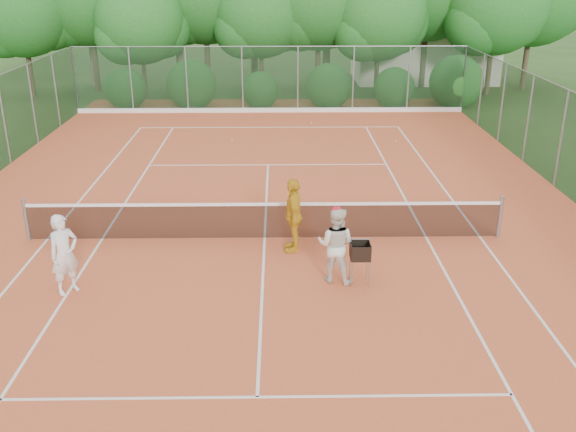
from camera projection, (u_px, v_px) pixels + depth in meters
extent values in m
plane|color=#264619|center=(265.00, 239.00, 16.25)|extent=(120.00, 120.00, 0.00)
cube|color=#D45B30|center=(265.00, 239.00, 16.24)|extent=(18.00, 36.00, 0.02)
cube|color=beige|center=(423.00, 54.00, 38.16)|extent=(8.00, 5.00, 3.00)
cylinder|color=gray|center=(26.00, 220.00, 15.95)|extent=(0.10, 0.10, 1.10)
cylinder|color=gray|center=(500.00, 217.00, 16.13)|extent=(0.10, 0.10, 1.10)
cube|color=black|center=(264.00, 222.00, 16.07)|extent=(11.87, 0.03, 0.86)
cube|color=white|center=(264.00, 204.00, 15.90)|extent=(11.87, 0.04, 0.07)
imported|color=silver|center=(64.00, 254.00, 13.30)|extent=(0.74, 0.74, 1.74)
imported|color=silver|center=(336.00, 245.00, 13.78)|extent=(0.99, 0.88, 1.70)
ellipsoid|color=red|center=(337.00, 210.00, 13.48)|extent=(0.22, 0.22, 0.14)
imported|color=gold|center=(293.00, 215.00, 15.26)|extent=(0.46, 1.07, 1.82)
cylinder|color=gray|center=(352.00, 275.00, 13.69)|extent=(0.02, 0.02, 0.59)
cylinder|color=gray|center=(367.00, 267.00, 14.04)|extent=(0.02, 0.02, 0.59)
cube|color=black|center=(360.00, 251.00, 13.69)|extent=(0.41, 0.41, 0.35)
sphere|color=#D2DE33|center=(232.00, 140.00, 25.21)|extent=(0.07, 0.07, 0.07)
sphere|color=#C3D832|center=(312.00, 123.00, 27.92)|extent=(0.07, 0.07, 0.07)
sphere|color=#B4CC2F|center=(396.00, 141.00, 25.03)|extent=(0.07, 0.07, 0.07)
cube|color=white|center=(270.00, 127.00, 27.30)|extent=(11.03, 0.06, 0.01)
cube|color=white|center=(47.00, 240.00, 16.16)|extent=(0.06, 23.77, 0.01)
cube|color=white|center=(480.00, 237.00, 16.32)|extent=(0.06, 23.77, 0.01)
cube|color=white|center=(102.00, 239.00, 16.18)|extent=(0.06, 23.77, 0.01)
cube|color=white|center=(426.00, 237.00, 16.30)|extent=(0.06, 23.77, 0.01)
cube|color=white|center=(268.00, 165.00, 22.19)|extent=(8.23, 0.06, 0.01)
cube|color=white|center=(257.00, 397.00, 10.28)|extent=(8.23, 0.06, 0.01)
cube|color=white|center=(265.00, 238.00, 16.24)|extent=(0.06, 12.80, 0.01)
cube|color=#19381E|center=(270.00, 80.00, 29.65)|extent=(18.00, 0.02, 3.00)
cylinder|color=gray|center=(75.00, 80.00, 29.52)|extent=(0.07, 0.07, 3.00)
cylinder|color=gray|center=(464.00, 79.00, 29.78)|extent=(0.07, 0.07, 3.00)
cylinder|color=gray|center=(75.00, 80.00, 29.52)|extent=(0.07, 0.07, 3.00)
cylinder|color=gray|center=(464.00, 79.00, 29.78)|extent=(0.07, 0.07, 3.00)
cylinder|color=brown|center=(29.00, 60.00, 33.06)|extent=(0.26, 0.26, 3.75)
sphere|color=#216020|center=(21.00, 4.00, 32.04)|extent=(5.25, 5.25, 5.25)
cylinder|color=brown|center=(94.00, 50.00, 34.38)|extent=(0.30, 0.30, 4.40)
cylinder|color=brown|center=(144.00, 67.00, 32.78)|extent=(0.22, 0.22, 3.20)
sphere|color=#216020|center=(140.00, 19.00, 31.91)|extent=(4.48, 4.48, 4.48)
cylinder|color=brown|center=(207.00, 48.00, 34.91)|extent=(0.31, 0.31, 4.50)
cylinder|color=brown|center=(261.00, 61.00, 33.74)|extent=(0.24, 0.24, 3.50)
sphere|color=#216020|center=(261.00, 9.00, 32.79)|extent=(4.90, 4.90, 4.90)
cylinder|color=brown|center=(318.00, 54.00, 34.14)|extent=(0.28, 0.28, 4.10)
cylinder|color=brown|center=(377.00, 64.00, 33.20)|extent=(0.23, 0.23, 3.40)
sphere|color=#216020|center=(379.00, 13.00, 32.28)|extent=(4.76, 4.76, 4.76)
cylinder|color=brown|center=(424.00, 45.00, 35.52)|extent=(0.32, 0.32, 4.65)
cylinder|color=brown|center=(490.00, 58.00, 33.58)|extent=(0.26, 0.26, 3.80)
sphere|color=#216020|center=(496.00, 2.00, 32.55)|extent=(5.32, 5.32, 5.32)
cylinder|color=brown|center=(527.00, 50.00, 35.03)|extent=(0.29, 0.29, 4.25)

